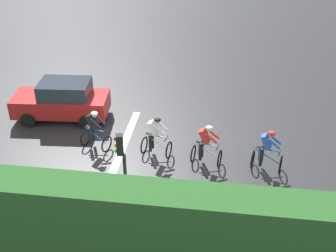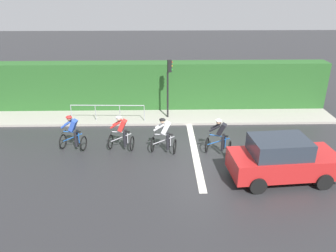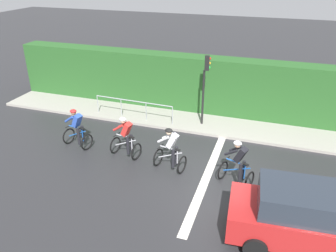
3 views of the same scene
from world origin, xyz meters
TOP-DOWN VIEW (x-y plane):
  - ground_plane at (0.00, 0.00)m, footprint 80.00×80.00m
  - sidewalk_kerb at (4.16, 2.00)m, footprint 2.80×19.94m
  - hedge_wall at (5.36, 2.00)m, footprint 1.10×19.94m
  - road_marking_stop_line at (0.00, 0.27)m, footprint 7.00×0.30m
  - cyclist_lead at (0.14, 5.82)m, footprint 0.89×1.20m
  - cyclist_second at (0.07, 3.60)m, footprint 0.87×1.19m
  - cyclist_mid at (-0.26, 1.65)m, footprint 0.89×1.20m
  - cyclist_fourth at (-0.43, -0.79)m, footprint 1.01×1.25m
  - car_red at (-2.58, -2.85)m, footprint 2.14×4.22m
  - traffic_light_near_crossing at (3.71, 1.36)m, footprint 0.24×0.31m
  - pedestrian_railing_kerbside at (3.26, 4.70)m, footprint 0.21×4.02m

SIDE VIEW (x-z plane):
  - ground_plane at x=0.00m, z-range 0.00..0.00m
  - road_marking_stop_line at x=0.00m, z-range 0.00..0.01m
  - sidewalk_kerb at x=4.16m, z-range 0.00..0.12m
  - cyclist_lead at x=0.14m, z-range -0.03..1.63m
  - cyclist_second at x=0.07m, z-range -0.03..1.63m
  - cyclist_mid at x=-0.26m, z-range -0.03..1.63m
  - cyclist_fourth at x=-0.43m, z-range -0.03..1.63m
  - pedestrian_railing_kerbside at x=3.26m, z-range 0.29..1.32m
  - car_red at x=-2.58m, z-range -0.01..1.75m
  - hedge_wall at x=5.36m, z-range 0.00..2.84m
  - traffic_light_near_crossing at x=3.71m, z-range 0.55..3.89m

